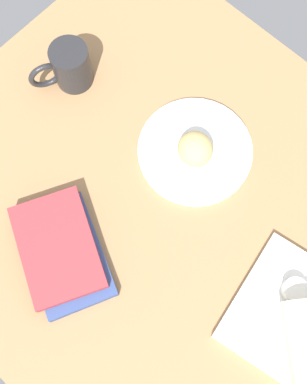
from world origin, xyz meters
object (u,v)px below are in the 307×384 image
at_px(breakfast_wrap, 307,343).
at_px(square_plate, 296,319).
at_px(round_plate, 195,151).
at_px(sauce_cup, 295,290).
at_px(book_stack, 62,252).
at_px(scone_pastry, 195,149).
at_px(coffee_mug, 69,66).

bearing_deg(breakfast_wrap, square_plate, -89.77).
bearing_deg(round_plate, sauce_cup, 164.64).
bearing_deg(breakfast_wrap, sauce_cup, -89.77).
xyz_separation_m(round_plate, book_stack, (0.05, 0.33, 0.02)).
xyz_separation_m(scone_pastry, breakfast_wrap, (-0.39, 0.14, 0.01)).
relative_size(square_plate, coffee_mug, 1.81).
bearing_deg(square_plate, sauce_cup, -42.54).
bearing_deg(scone_pastry, round_plate, -61.33).
bearing_deg(coffee_mug, book_stack, 133.04).
xyz_separation_m(round_plate, square_plate, (-0.36, 0.12, 0.00)).
xyz_separation_m(breakfast_wrap, book_stack, (0.44, 0.18, -0.03)).
distance_m(scone_pastry, coffee_mug, 0.32).
height_order(scone_pastry, book_stack, scone_pastry).
distance_m(sauce_cup, breakfast_wrap, 0.10).
height_order(sauce_cup, book_stack, book_stack).
bearing_deg(round_plate, scone_pastry, 118.67).
distance_m(scone_pastry, book_stack, 0.33).
bearing_deg(round_plate, breakfast_wrap, 158.77).
distance_m(sauce_cup, coffee_mug, 0.63).
relative_size(sauce_cup, coffee_mug, 0.36).
distance_m(breakfast_wrap, coffee_mug, 0.71).
bearing_deg(round_plate, square_plate, 161.05).
xyz_separation_m(round_plate, sauce_cup, (-0.32, 0.09, 0.02)).
relative_size(square_plate, breakfast_wrap, 1.59).
bearing_deg(scone_pastry, book_stack, 81.15).
bearing_deg(sauce_cup, breakfast_wrap, 137.46).
distance_m(round_plate, coffee_mug, 0.32).
height_order(breakfast_wrap, coffee_mug, coffee_mug).
bearing_deg(breakfast_wrap, round_plate, -68.46).
relative_size(scone_pastry, coffee_mug, 0.58).
bearing_deg(scone_pastry, coffee_mug, 7.98).
height_order(round_plate, book_stack, book_stack).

